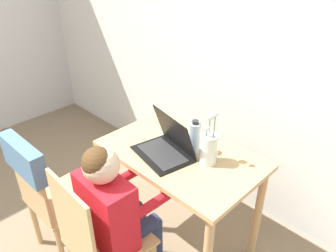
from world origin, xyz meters
The scene contains 8 objects.
wall_back centered at (0.00, 2.23, 1.25)m, with size 6.40×0.05×2.50m.
dining_table centered at (0.30, 1.54, 0.63)m, with size 0.98×0.61×0.76m.
chair_occupied centered at (0.28, 0.92, 0.46)m, with size 0.41×0.41×0.92m.
chair_spare centered at (-0.21, 0.87, 0.62)m, with size 0.41×0.44×0.93m.
person_seated centered at (0.28, 1.03, 0.65)m, with size 0.35×0.43×1.05m.
laptop centered at (0.24, 1.48, 0.81)m, with size 0.40×0.32×0.25m.
flower_vase centered at (0.48, 1.58, 0.86)m, with size 0.10×0.10×0.34m.
water_bottle centered at (0.35, 1.61, 0.86)m, with size 0.06×0.06×0.22m.
Camera 1 is at (1.40, 0.31, 1.90)m, focal length 35.00 mm.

